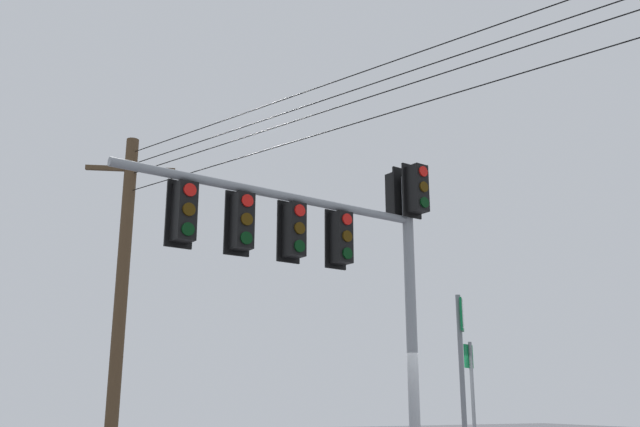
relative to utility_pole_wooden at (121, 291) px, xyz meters
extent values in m
cylinder|color=gray|center=(3.93, -7.47, -1.48)|extent=(0.20, 0.20, 5.82)
cylinder|color=gray|center=(1.12, -7.98, 0.56)|extent=(5.65, 1.16, 0.14)
cube|color=black|center=(3.99, -7.77, 1.11)|extent=(0.35, 0.35, 0.90)
cube|color=black|center=(3.96, -7.60, 1.11)|extent=(0.44, 0.12, 1.04)
cylinder|color=red|center=(4.01, -7.93, 1.41)|extent=(0.20, 0.07, 0.20)
cylinder|color=#3C2703|center=(4.01, -7.93, 1.11)|extent=(0.20, 0.07, 0.20)
cylinder|color=black|center=(4.01, -7.93, 0.81)|extent=(0.20, 0.07, 0.20)
cube|color=black|center=(3.88, -7.18, 1.11)|extent=(0.35, 0.35, 0.90)
cube|color=black|center=(3.91, -7.35, 1.11)|extent=(0.44, 0.12, 1.04)
cylinder|color=red|center=(3.85, -7.02, 1.41)|extent=(0.20, 0.07, 0.20)
cylinder|color=#3C2703|center=(3.85, -7.02, 1.11)|extent=(0.20, 0.07, 0.20)
cylinder|color=black|center=(3.85, -7.02, 0.81)|extent=(0.20, 0.07, 0.20)
cube|color=black|center=(2.37, -7.76, 0.01)|extent=(0.35, 0.35, 0.90)
cube|color=black|center=(2.34, -7.59, 0.01)|extent=(0.44, 0.12, 1.04)
cylinder|color=red|center=(2.41, -7.92, 0.31)|extent=(0.20, 0.07, 0.20)
cylinder|color=#3C2703|center=(2.41, -7.92, 0.01)|extent=(0.20, 0.07, 0.20)
cylinder|color=black|center=(2.41, -7.92, -0.29)|extent=(0.20, 0.07, 0.20)
cube|color=black|center=(1.41, -7.93, 0.01)|extent=(0.35, 0.35, 0.90)
cube|color=black|center=(1.37, -7.76, 0.01)|extent=(0.44, 0.12, 1.04)
cylinder|color=red|center=(1.44, -8.09, 0.31)|extent=(0.20, 0.07, 0.20)
cylinder|color=#3C2703|center=(1.44, -8.09, 0.01)|extent=(0.20, 0.07, 0.20)
cylinder|color=black|center=(1.44, -8.09, -0.29)|extent=(0.20, 0.07, 0.20)
cube|color=black|center=(0.44, -8.11, 0.01)|extent=(0.34, 0.34, 0.90)
cube|color=black|center=(0.41, -7.94, 0.01)|extent=(0.44, 0.10, 1.04)
cylinder|color=red|center=(0.46, -8.27, 0.31)|extent=(0.20, 0.06, 0.20)
cylinder|color=#3C2703|center=(0.46, -8.27, 0.01)|extent=(0.20, 0.06, 0.20)
cylinder|color=black|center=(0.46, -8.27, -0.29)|extent=(0.20, 0.06, 0.20)
cube|color=black|center=(-0.53, -8.28, 0.01)|extent=(0.35, 0.35, 0.90)
cube|color=black|center=(-0.56, -8.11, 0.01)|extent=(0.44, 0.11, 1.04)
cylinder|color=red|center=(-0.50, -8.44, 0.31)|extent=(0.20, 0.06, 0.20)
cylinder|color=#3C2703|center=(-0.50, -8.44, 0.01)|extent=(0.20, 0.06, 0.20)
cylinder|color=black|center=(-0.50, -8.44, -0.29)|extent=(0.20, 0.06, 0.20)
cylinder|color=#4C3823|center=(0.00, 0.00, -0.12)|extent=(0.33, 0.33, 8.54)
cube|color=#4C3823|center=(0.00, 0.00, 3.30)|extent=(2.28, 0.85, 0.12)
cylinder|color=slate|center=(5.45, -7.17, -3.01)|extent=(0.07, 0.07, 2.77)
cube|color=#0C7238|center=(5.43, -7.14, -1.90)|extent=(0.34, 0.22, 0.44)
cube|color=white|center=(5.42, -7.12, -1.90)|extent=(0.28, 0.17, 0.38)
cylinder|color=slate|center=(2.89, -10.28, -2.84)|extent=(0.07, 0.07, 3.10)
cube|color=#0C7238|center=(2.92, -10.31, -1.56)|extent=(0.21, 0.24, 0.45)
cube|color=white|center=(2.93, -10.32, -1.56)|extent=(0.16, 0.19, 0.39)
cylinder|color=black|center=(4.33, -8.22, 2.85)|extent=(8.67, 16.45, 0.39)
cylinder|color=black|center=(4.33, -8.22, 3.34)|extent=(8.67, 16.45, 0.39)
cylinder|color=black|center=(4.33, -8.22, 3.61)|extent=(8.67, 16.45, 0.39)
cylinder|color=black|center=(4.33, -8.22, 3.95)|extent=(8.67, 16.45, 0.39)
camera|label=1|loc=(-2.96, -18.07, -2.69)|focal=38.61mm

